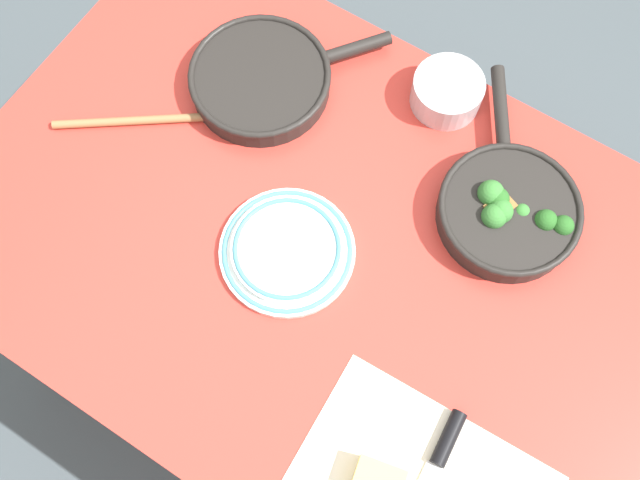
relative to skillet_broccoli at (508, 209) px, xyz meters
The scene contains 8 objects.
ground_plane 0.84m from the skillet_broccoli, 138.25° to the right, with size 14.00×14.00×0.00m, color #424C51.
dining_table_red 0.33m from the skillet_broccoli, 138.25° to the right, with size 1.24×0.85×0.75m.
skillet_broccoli is the anchor object (origin of this frame).
skillet_eggs 0.49m from the skillet_broccoli, behind, with size 0.29×0.33×0.05m.
wooden_spoon 0.57m from the skillet_broccoli, 166.37° to the right, with size 0.33×0.25×0.02m.
grater_knife 0.43m from the skillet_broccoli, 76.68° to the right, with size 0.05×0.25×0.02m.
dinner_plate_stack 0.37m from the skillet_broccoli, 137.27° to the right, with size 0.22×0.22×0.03m.
prep_bowl_steel 0.24m from the skillet_broccoli, 143.75° to the left, with size 0.13×0.13×0.06m.
Camera 1 is at (0.22, -0.34, 1.86)m, focal length 40.00 mm.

